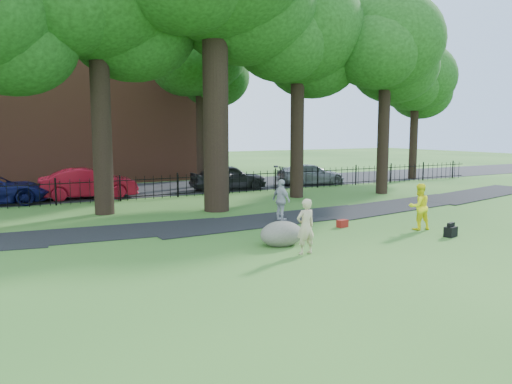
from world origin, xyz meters
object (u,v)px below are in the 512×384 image
woman (306,226)px  man (419,207)px  boulder (281,232)px  red_sedan (88,183)px

woman → man: 5.61m
woman → boulder: size_ratio=1.16×
red_sedan → boulder: bearing=-160.9°
red_sedan → woman: bearing=-161.9°
boulder → red_sedan: size_ratio=0.29×
man → woman: bearing=22.9°
boulder → man: bearing=-3.1°
boulder → red_sedan: 13.96m
man → red_sedan: (-8.84, 13.86, -0.04)m
woman → man: size_ratio=0.97×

